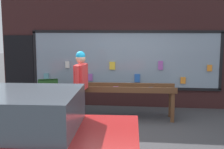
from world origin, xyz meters
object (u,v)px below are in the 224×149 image
(display_table_main, at_px, (125,92))
(parked_car, at_px, (2,136))
(person_browsing, at_px, (81,81))
(small_dog, at_px, (59,115))
(sandwich_board_sign, at_px, (48,96))

(display_table_main, relative_size, parked_car, 0.63)
(person_browsing, height_order, small_dog, person_browsing)
(parked_car, bearing_deg, person_browsing, 76.72)
(sandwich_board_sign, bearing_deg, small_dog, -77.75)
(sandwich_board_sign, bearing_deg, person_browsing, -54.99)
(sandwich_board_sign, distance_m, parked_car, 3.88)
(person_browsing, bearing_deg, small_dog, 113.99)
(person_browsing, height_order, parked_car, person_browsing)
(display_table_main, relative_size, small_dog, 4.66)
(display_table_main, height_order, small_dog, display_table_main)
(display_table_main, height_order, person_browsing, person_browsing)
(display_table_main, distance_m, person_browsing, 1.22)
(display_table_main, distance_m, parked_car, 3.92)
(small_dog, height_order, sandwich_board_sign, sandwich_board_sign)
(person_browsing, xyz_separation_m, parked_car, (-0.55, -3.00, -0.32))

